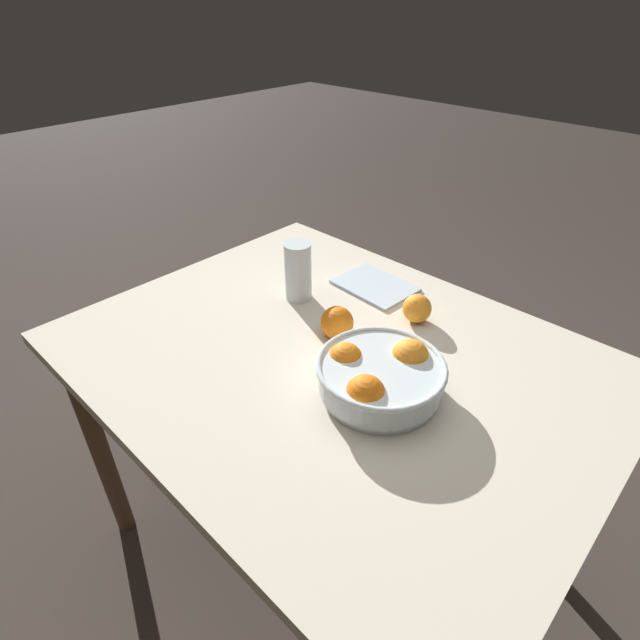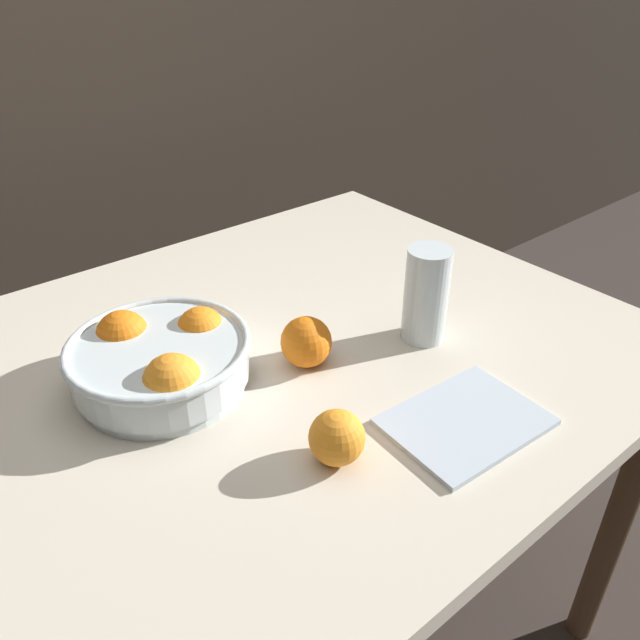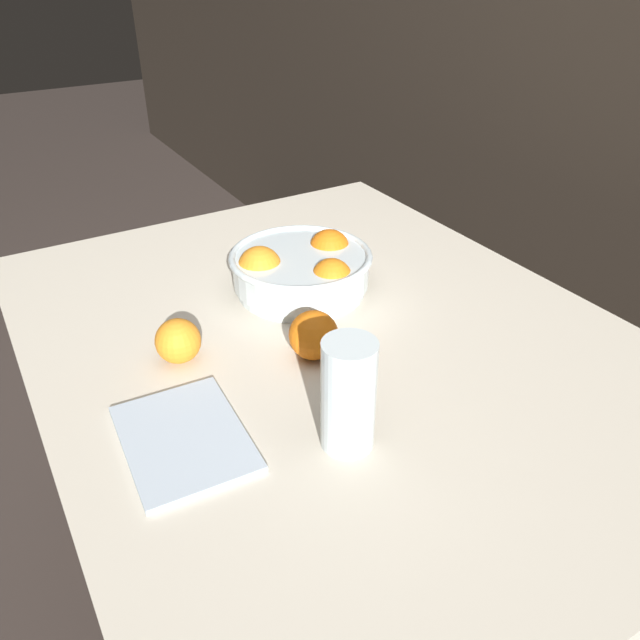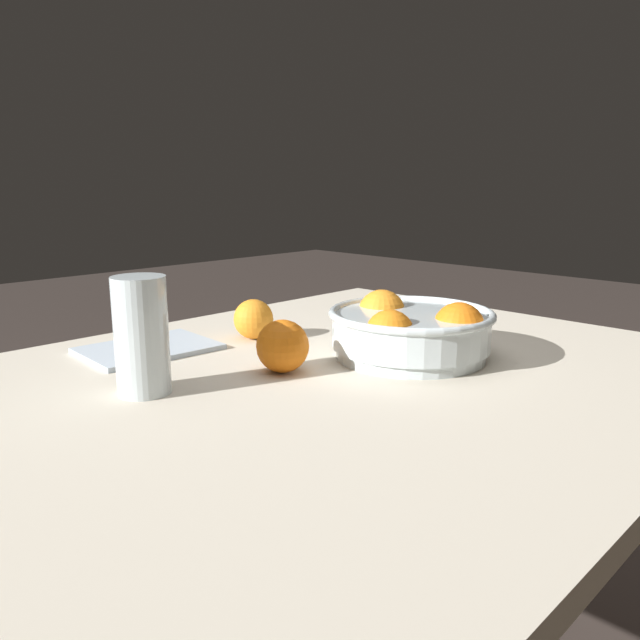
% 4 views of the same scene
% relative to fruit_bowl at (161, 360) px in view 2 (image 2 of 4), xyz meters
% --- Properties ---
extents(ground_plane, '(12.00, 12.00, 0.00)m').
position_rel_fruit_bowl_xyz_m(ground_plane, '(0.15, -0.03, -0.78)').
color(ground_plane, '#3D332D').
extents(dining_table, '(1.15, 0.89, 0.74)m').
position_rel_fruit_bowl_xyz_m(dining_table, '(0.15, -0.03, -0.13)').
color(dining_table, beige).
rests_on(dining_table, ground_plane).
extents(fruit_bowl, '(0.25, 0.25, 0.09)m').
position_rel_fruit_bowl_xyz_m(fruit_bowl, '(0.00, 0.00, 0.00)').
color(fruit_bowl, silver).
rests_on(fruit_bowl, dining_table).
extents(juice_glass, '(0.07, 0.07, 0.15)m').
position_rel_fruit_bowl_xyz_m(juice_glass, '(0.37, -0.14, 0.02)').
color(juice_glass, '#F4A314').
rests_on(juice_glass, dining_table).
extents(orange_loose_near_bowl, '(0.07, 0.07, 0.07)m').
position_rel_fruit_bowl_xyz_m(orange_loose_near_bowl, '(0.09, -0.26, -0.01)').
color(orange_loose_near_bowl, orange).
rests_on(orange_loose_near_bowl, dining_table).
extents(orange_loose_front, '(0.08, 0.08, 0.08)m').
position_rel_fruit_bowl_xyz_m(orange_loose_front, '(0.19, -0.08, -0.01)').
color(orange_loose_front, orange).
rests_on(orange_loose_front, dining_table).
extents(napkin, '(0.21, 0.16, 0.01)m').
position_rel_fruit_bowl_xyz_m(napkin, '(0.26, -0.32, -0.04)').
color(napkin, silver).
rests_on(napkin, dining_table).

